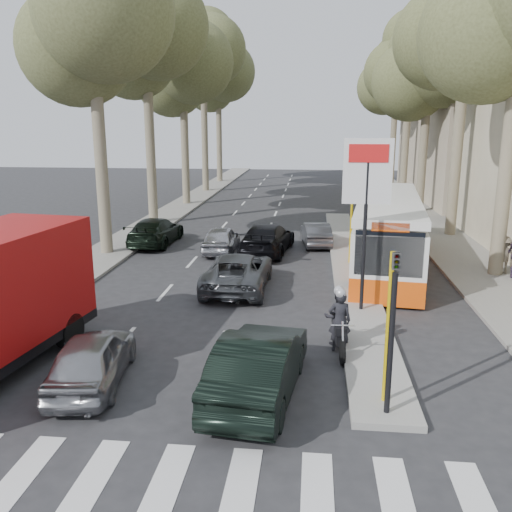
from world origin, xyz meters
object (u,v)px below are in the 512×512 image
at_px(silver_hatchback, 92,358).
at_px(city_bus, 387,230).
at_px(dark_hatchback, 259,364).
at_px(motorcycle, 339,321).

distance_m(silver_hatchback, city_bus, 14.43).
bearing_deg(dark_hatchback, silver_hatchback, 4.42).
relative_size(dark_hatchback, motorcycle, 2.15).
bearing_deg(dark_hatchback, motorcycle, -117.57).
bearing_deg(silver_hatchback, motorcycle, -163.06).
distance_m(city_bus, motorcycle, 9.47).
height_order(silver_hatchback, city_bus, city_bus).
height_order(silver_hatchback, dark_hatchback, dark_hatchback).
height_order(dark_hatchback, motorcycle, motorcycle).
bearing_deg(silver_hatchback, city_bus, -132.45).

